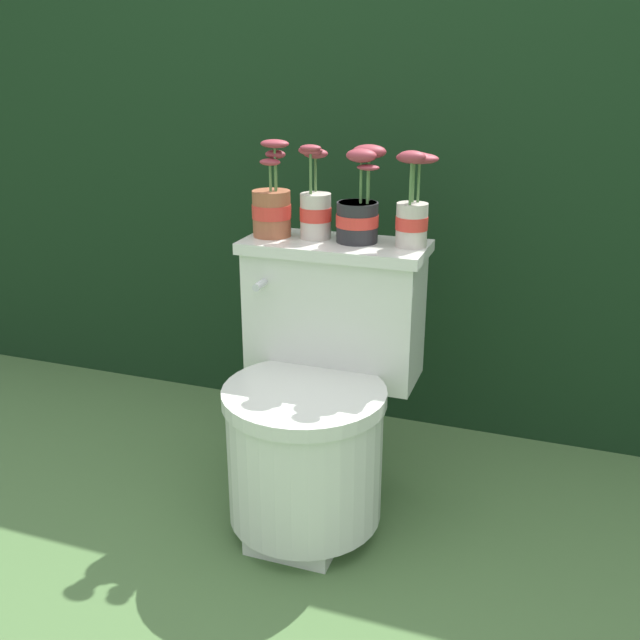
{
  "coord_description": "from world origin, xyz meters",
  "views": [
    {
      "loc": [
        0.48,
        -1.47,
        1.19
      ],
      "look_at": [
        -0.09,
        0.16,
        0.56
      ],
      "focal_mm": 40.0,
      "sensor_mm": 36.0,
      "label": 1
    }
  ],
  "objects_px": {
    "potted_plant_left": "(272,206)",
    "potted_plant_midright": "(413,203)",
    "potted_plant_middle": "(359,209)",
    "potted_plant_midleft": "(315,205)",
    "toilet": "(316,401)"
  },
  "relations": [
    {
      "from": "potted_plant_middle",
      "to": "toilet",
      "type": "bearing_deg",
      "value": -108.93
    },
    {
      "from": "potted_plant_middle",
      "to": "potted_plant_midright",
      "type": "relative_size",
      "value": 1.02
    },
    {
      "from": "toilet",
      "to": "potted_plant_left",
      "type": "xyz_separation_m",
      "value": [
        -0.18,
        0.16,
        0.48
      ]
    },
    {
      "from": "potted_plant_left",
      "to": "potted_plant_midright",
      "type": "relative_size",
      "value": 1.05
    },
    {
      "from": "toilet",
      "to": "potted_plant_left",
      "type": "distance_m",
      "value": 0.53
    },
    {
      "from": "potted_plant_left",
      "to": "potted_plant_midleft",
      "type": "relative_size",
      "value": 1.04
    },
    {
      "from": "toilet",
      "to": "potted_plant_midright",
      "type": "xyz_separation_m",
      "value": [
        0.2,
        0.17,
        0.51
      ]
    },
    {
      "from": "potted_plant_middle",
      "to": "potted_plant_midleft",
      "type": "bearing_deg",
      "value": 179.04
    },
    {
      "from": "potted_plant_midleft",
      "to": "potted_plant_midright",
      "type": "bearing_deg",
      "value": -0.96
    },
    {
      "from": "potted_plant_left",
      "to": "potted_plant_midleft",
      "type": "distance_m",
      "value": 0.12
    },
    {
      "from": "toilet",
      "to": "potted_plant_midleft",
      "type": "bearing_deg",
      "value": 109.94
    },
    {
      "from": "potted_plant_left",
      "to": "potted_plant_middle",
      "type": "bearing_deg",
      "value": 3.43
    },
    {
      "from": "potted_plant_left",
      "to": "potted_plant_midright",
      "type": "xyz_separation_m",
      "value": [
        0.38,
        0.01,
        0.03
      ]
    },
    {
      "from": "potted_plant_midleft",
      "to": "potted_plant_middle",
      "type": "xyz_separation_m",
      "value": [
        0.12,
        -0.0,
        -0.0
      ]
    },
    {
      "from": "potted_plant_left",
      "to": "potted_plant_midright",
      "type": "distance_m",
      "value": 0.38
    }
  ]
}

